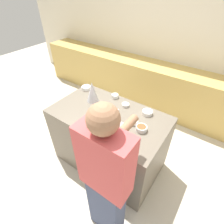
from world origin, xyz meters
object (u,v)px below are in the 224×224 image
candy_bowl_behind_tray (147,112)px  mug (132,140)px  candy_bowl_far_left (125,105)px  person (106,181)px  candy_bowl_far_right (115,96)px  candy_bowl_beside_tree (141,128)px  candy_bowl_near_tray_left (86,88)px  candy_bowl_center_rear (133,122)px  baking_tray (108,124)px  gingerbread_house (108,117)px  decorative_tree (92,92)px

candy_bowl_behind_tray → mug: (0.09, -0.55, 0.02)m
candy_bowl_far_left → person: size_ratio=0.06×
candy_bowl_far_right → candy_bowl_beside_tree: candy_bowl_beside_tree is taller
candy_bowl_near_tray_left → mug: size_ratio=1.46×
candy_bowl_far_right → person: bearing=-59.0°
candy_bowl_far_right → candy_bowl_center_rear: candy_bowl_far_right is taller
candy_bowl_near_tray_left → baking_tray: bearing=-31.5°
candy_bowl_near_tray_left → person: bearing=-41.7°
baking_tray → candy_bowl_behind_tray: candy_bowl_behind_tray is taller
candy_bowl_behind_tray → candy_bowl_center_rear: bearing=-102.8°
mug → gingerbread_house: bearing=167.1°
candy_bowl_far_left → mug: (0.41, -0.53, 0.03)m
gingerbread_house → candy_bowl_beside_tree: gingerbread_house is taller
mug → person: 0.49m
baking_tray → candy_bowl_near_tray_left: size_ratio=2.94×
candy_bowl_far_right → candy_bowl_beside_tree: size_ratio=0.76×
candy_bowl_beside_tree → mug: size_ratio=1.41×
candy_bowl_far_left → candy_bowl_near_tray_left: bearing=178.2°
candy_bowl_far_right → person: (0.66, -1.10, -0.08)m
gingerbread_house → person: person is taller
gingerbread_house → candy_bowl_center_rear: (0.23, 0.20, -0.10)m
decorative_tree → candy_bowl_center_rear: 0.72m
candy_bowl_near_tray_left → candy_bowl_beside_tree: size_ratio=1.04×
candy_bowl_far_right → candy_bowl_behind_tray: bearing=-7.7°
baking_tray → candy_bowl_center_rear: size_ratio=3.50×
candy_bowl_center_rear → decorative_tree: bearing=172.9°
candy_bowl_center_rear → candy_bowl_behind_tray: (0.06, 0.26, 0.00)m
candy_bowl_near_tray_left → candy_bowl_behind_tray: 1.06m
baking_tray → candy_bowl_beside_tree: size_ratio=3.05×
candy_bowl_near_tray_left → candy_bowl_far_left: bearing=-1.8°
baking_tray → mug: (0.39, -0.09, 0.04)m
candy_bowl_far_right → person: person is taller
gingerbread_house → candy_bowl_far_right: bearing=116.2°
gingerbread_house → candy_bowl_far_left: (-0.03, 0.44, -0.10)m
baking_tray → candy_bowl_far_left: candy_bowl_far_left is taller
decorative_tree → person: bearing=-44.5°
gingerbread_house → candy_bowl_near_tray_left: 0.90m
candy_bowl_far_right → candy_bowl_behind_tray: size_ratio=0.75×
baking_tray → candy_bowl_beside_tree: (0.37, 0.15, 0.03)m
decorative_tree → candy_bowl_far_left: size_ratio=2.90×
decorative_tree → candy_bowl_far_left: 0.49m
decorative_tree → candy_bowl_beside_tree: 0.86m
candy_bowl_center_rear → person: bearing=-77.9°
candy_bowl_far_left → mug: 0.67m
baking_tray → candy_bowl_center_rear: bearing=40.3°
decorative_tree → candy_bowl_center_rear: decorative_tree is taller
candy_bowl_near_tray_left → candy_bowl_center_rear: 1.03m
decorative_tree → person: person is taller
mug → candy_bowl_far_right: bearing=136.2°
candy_bowl_behind_tray → mug: size_ratio=1.42×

